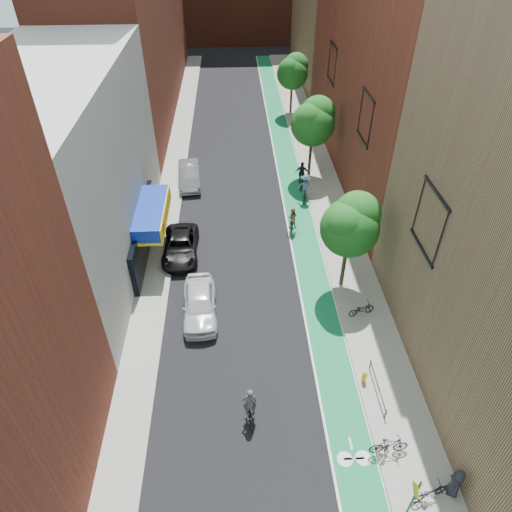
{
  "coord_description": "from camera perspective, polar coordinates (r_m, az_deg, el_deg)",
  "views": [
    {
      "loc": [
        -0.76,
        -10.58,
        19.25
      ],
      "look_at": [
        0.4,
        11.34,
        1.5
      ],
      "focal_mm": 32.0,
      "sensor_mm": 36.0,
      "label": 1
    }
  ],
  "objects": [
    {
      "name": "parked_car_black",
      "position": [
        30.77,
        -9.4,
        1.21
      ],
      "size": [
        2.32,
        4.91,
        1.35
      ],
      "primitive_type": "imported",
      "rotation": [
        0.0,
        0.0,
        0.01
      ],
      "color": "black",
      "rests_on": "ground"
    },
    {
      "name": "cyclist_lane_far",
      "position": [
        36.04,
        6.18,
        8.38
      ],
      "size": [
        1.32,
        1.57,
        2.2
      ],
      "rotation": [
        0.0,
        0.0,
        2.91
      ],
      "color": "black",
      "rests_on": "ground"
    },
    {
      "name": "bike_lane",
      "position": [
        41.61,
        3.97,
        11.31
      ],
      "size": [
        2.0,
        68.0,
        0.01
      ],
      "primitive_type": "cube",
      "color": "#136E49",
      "rests_on": "ground"
    },
    {
      "name": "sidewalk_right",
      "position": [
        41.94,
        7.44,
        11.41
      ],
      "size": [
        3.0,
        68.0,
        0.15
      ],
      "primitive_type": "cube",
      "color": "gray",
      "rests_on": "ground"
    },
    {
      "name": "sidewalk_left",
      "position": [
        41.63,
        -10.09,
        10.91
      ],
      "size": [
        2.0,
        68.0,
        0.15
      ],
      "primitive_type": "cube",
      "color": "gray",
      "rests_on": "ground"
    },
    {
      "name": "parked_bike_mid",
      "position": [
        21.88,
        16.29,
        -21.78
      ],
      "size": [
        1.76,
        0.57,
        1.04
      ],
      "primitive_type": "imported",
      "rotation": [
        0.0,
        0.0,
        1.61
      ],
      "color": "black",
      "rests_on": "sidewalk_right"
    },
    {
      "name": "cyclist_lead",
      "position": [
        21.96,
        -0.76,
        -18.65
      ],
      "size": [
        0.67,
        1.69,
        2.08
      ],
      "rotation": [
        0.0,
        0.0,
        3.2
      ],
      "color": "black",
      "rests_on": "ground"
    },
    {
      "name": "cyclist_lane_near",
      "position": [
        32.5,
        4.53,
        4.29
      ],
      "size": [
        0.9,
        1.68,
        1.95
      ],
      "rotation": [
        0.0,
        0.0,
        2.91
      ],
      "color": "black",
      "rests_on": "ground"
    },
    {
      "name": "sign_pole",
      "position": [
        19.77,
        19.04,
        -26.71
      ],
      "size": [
        0.13,
        0.71,
        3.0
      ],
      "color": "#194C26",
      "rests_on": "sidewalk_right"
    },
    {
      "name": "tree_far",
      "position": [
        51.19,
        4.63,
        22.09
      ],
      "size": [
        3.3,
        3.25,
        6.21
      ],
      "color": "#332619",
      "rests_on": "ground"
    },
    {
      "name": "parked_car_white",
      "position": [
        26.32,
        -7.06,
        -5.92
      ],
      "size": [
        2.16,
        4.8,
        1.6
      ],
      "primitive_type": "imported",
      "rotation": [
        0.0,
        0.0,
        0.06
      ],
      "color": "silver",
      "rests_on": "ground"
    },
    {
      "name": "cyclist_lane_mid",
      "position": [
        37.84,
        5.74,
        9.69
      ],
      "size": [
        1.18,
        1.87,
        2.25
      ],
      "rotation": [
        0.0,
        0.0,
        2.94
      ],
      "color": "black",
      "rests_on": "ground"
    },
    {
      "name": "tree_mid",
      "position": [
        38.01,
        7.2,
        16.46
      ],
      "size": [
        3.55,
        3.53,
        6.74
      ],
      "color": "#332619",
      "rests_on": "ground"
    },
    {
      "name": "parked_bike_near",
      "position": [
        21.51,
        20.92,
        -25.9
      ],
      "size": [
        1.71,
        0.99,
        0.85
      ],
      "primitive_type": "imported",
      "rotation": [
        0.0,
        0.0,
        1.85
      ],
      "color": "black",
      "rests_on": "sidewalk_right"
    },
    {
      "name": "pedestrian",
      "position": [
        21.65,
        23.74,
        -24.48
      ],
      "size": [
        0.72,
        0.89,
        1.57
      ],
      "primitive_type": "imported",
      "rotation": [
        0.0,
        0.0,
        -1.9
      ],
      "color": "#212129",
      "rests_on": "sidewalk_right"
    },
    {
      "name": "fire_hydrant",
      "position": [
        23.83,
        13.39,
        -14.43
      ],
      "size": [
        0.24,
        0.24,
        0.69
      ],
      "color": "gold",
      "rests_on": "sidewalk_right"
    },
    {
      "name": "building_right_mid_red",
      "position": [
        39.61,
        17.58,
        25.37
      ],
      "size": [
        8.0,
        28.0,
        22.0
      ],
      "primitive_type": "cube",
      "color": "maroon",
      "rests_on": "ground"
    },
    {
      "name": "building_left_white",
      "position": [
        29.74,
        -23.11,
        9.27
      ],
      "size": [
        8.0,
        20.0,
        12.0
      ],
      "primitive_type": "cube",
      "color": "silver",
      "rests_on": "ground"
    },
    {
      "name": "parked_car_silver",
      "position": [
        38.66,
        -8.34,
        10.0
      ],
      "size": [
        2.07,
        4.89,
        1.57
      ],
      "primitive_type": "imported",
      "rotation": [
        0.0,
        0.0,
        0.09
      ],
      "color": "gray",
      "rests_on": "ground"
    },
    {
      "name": "parked_bike_far",
      "position": [
        26.82,
        13.05,
        -6.49
      ],
      "size": [
        1.67,
        0.94,
        0.83
      ],
      "primitive_type": "imported",
      "rotation": [
        0.0,
        0.0,
        1.83
      ],
      "color": "black",
      "rests_on": "sidewalk_right"
    },
    {
      "name": "ground",
      "position": [
        21.98,
        0.57,
        -22.19
      ],
      "size": [
        160.0,
        160.0,
        0.0
      ],
      "primitive_type": "plane",
      "color": "black",
      "rests_on": "ground"
    },
    {
      "name": "tree_near",
      "position": [
        26.05,
        11.79,
        3.96
      ],
      "size": [
        3.4,
        3.36,
        6.42
      ],
      "color": "#332619",
      "rests_on": "ground"
    }
  ]
}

